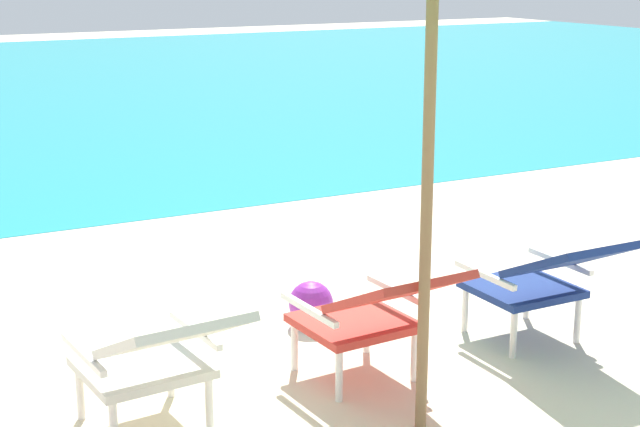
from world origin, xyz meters
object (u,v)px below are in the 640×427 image
Objects in this scene: lounge_chair_left at (157,354)px; lounge_chair_center at (374,310)px; lounge_chair_right at (545,276)px; beach_ball at (311,303)px.

lounge_chair_left is 1.09m from lounge_chair_center.
lounge_chair_center is at bearing 1.33° from lounge_chair_left.
lounge_chair_center is 1.03× the size of lounge_chair_right.
beach_ball is (1.22, 0.92, -0.28)m from lounge_chair_left.
lounge_chair_left is 2.15m from lounge_chair_right.
beach_ball is (0.13, 0.89, -0.28)m from lounge_chair_center.
lounge_chair_center is at bearing -179.47° from lounge_chair_right.
lounge_chair_center is at bearing -98.03° from beach_ball.
lounge_chair_left is at bearing -143.04° from beach_ball.
lounge_chair_center is 1.06m from lounge_chair_right.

